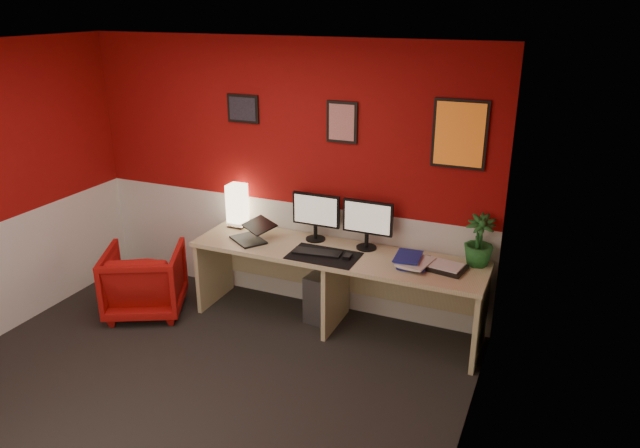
{
  "coord_description": "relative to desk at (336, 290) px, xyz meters",
  "views": [
    {
      "loc": [
        2.41,
        -3.03,
        2.79
      ],
      "look_at": [
        0.6,
        1.21,
        1.05
      ],
      "focal_mm": 33.48,
      "sensor_mm": 36.0,
      "label": 1
    }
  ],
  "objects": [
    {
      "name": "ceiling",
      "position": [
        -0.67,
        -1.41,
        2.13
      ],
      "size": [
        4.0,
        3.5,
        0.01
      ],
      "primitive_type": "cube",
      "color": "white",
      "rests_on": "ground"
    },
    {
      "name": "art_center",
      "position": [
        -0.09,
        0.33,
        1.44
      ],
      "size": [
        0.28,
        0.02,
        0.36
      ],
      "primitive_type": "cube",
      "color": "red",
      "rests_on": "wall_back"
    },
    {
      "name": "book_middle",
      "position": [
        0.6,
        -0.01,
        0.41
      ],
      "size": [
        0.29,
        0.35,
        0.02
      ],
      "primitive_type": "imported",
      "rotation": [
        0.0,
        0.0,
        -0.19
      ],
      "color": "silver",
      "rests_on": "book_bottom"
    },
    {
      "name": "art_left",
      "position": [
        -1.06,
        0.33,
        1.49
      ],
      "size": [
        0.32,
        0.02,
        0.26
      ],
      "primitive_type": "cube",
      "color": "black",
      "rests_on": "wall_back"
    },
    {
      "name": "monitor_right",
      "position": [
        0.21,
        0.18,
        0.66
      ],
      "size": [
        0.45,
        0.06,
        0.58
      ],
      "primitive_type": "cube",
      "color": "black",
      "rests_on": "desk"
    },
    {
      "name": "monitor_left",
      "position": [
        -0.28,
        0.19,
        0.66
      ],
      "size": [
        0.45,
        0.06,
        0.58
      ],
      "primitive_type": "cube",
      "color": "black",
      "rests_on": "desk"
    },
    {
      "name": "pc_tower",
      "position": [
        -0.17,
        0.14,
        -0.14
      ],
      "size": [
        0.25,
        0.47,
        0.45
      ],
      "primitive_type": "cube",
      "rotation": [
        0.0,
        0.0,
        -0.11
      ],
      "color": "#99999E",
      "rests_on": "ground"
    },
    {
      "name": "armchair",
      "position": [
        -1.75,
        -0.45,
        -0.04
      ],
      "size": [
        0.93,
        0.94,
        0.64
      ],
      "primitive_type": "imported",
      "rotation": [
        0.0,
        0.0,
        3.61
      ],
      "color": "#A80E0A",
      "rests_on": "ground"
    },
    {
      "name": "art_right",
      "position": [
        0.92,
        0.33,
        1.42
      ],
      "size": [
        0.44,
        0.02,
        0.56
      ],
      "primitive_type": "cube",
      "color": "orange",
      "rests_on": "wall_back"
    },
    {
      "name": "laptop",
      "position": [
        -0.83,
        -0.08,
        0.47
      ],
      "size": [
        0.4,
        0.38,
        0.22
      ],
      "primitive_type": "cube",
      "rotation": [
        0.0,
        0.0,
        -0.6
      ],
      "color": "black",
      "rests_on": "desk"
    },
    {
      "name": "book_top",
      "position": [
        0.53,
        -0.01,
        0.43
      ],
      "size": [
        0.23,
        0.3,
        0.03
      ],
      "primitive_type": "imported",
      "rotation": [
        0.0,
        0.0,
        0.07
      ],
      "color": "navy",
      "rests_on": "book_middle"
    },
    {
      "name": "wall_back",
      "position": [
        -0.67,
        0.34,
        0.89
      ],
      "size": [
        4.0,
        0.01,
        2.5
      ],
      "primitive_type": "cube",
      "color": "maroon",
      "rests_on": "ground"
    },
    {
      "name": "potted_plant",
      "position": [
        1.17,
        0.22,
        0.58
      ],
      "size": [
        0.25,
        0.25,
        0.43
      ],
      "primitive_type": "imported",
      "rotation": [
        0.0,
        0.0,
        0.02
      ],
      "color": "#19591E",
      "rests_on": "desk"
    },
    {
      "name": "wall_right",
      "position": [
        1.33,
        -1.41,
        0.89
      ],
      "size": [
        0.01,
        3.5,
        2.5
      ],
      "primitive_type": "cube",
      "color": "maroon",
      "rests_on": "ground"
    },
    {
      "name": "wainscot_right",
      "position": [
        1.33,
        -1.41,
        0.14
      ],
      "size": [
        0.01,
        3.5,
        1.0
      ],
      "primitive_type": "cube",
      "color": "silver",
      "rests_on": "ground"
    },
    {
      "name": "zen_tray",
      "position": [
        0.93,
        0.02,
        0.38
      ],
      "size": [
        0.39,
        0.31,
        0.03
      ],
      "primitive_type": "cube",
      "rotation": [
        0.0,
        0.0,
        -0.17
      ],
      "color": "black",
      "rests_on": "desk"
    },
    {
      "name": "book_bottom",
      "position": [
        0.57,
        -0.0,
        0.38
      ],
      "size": [
        0.27,
        0.34,
        0.03
      ],
      "primitive_type": "imported",
      "rotation": [
        0.0,
        0.0,
        0.1
      ],
      "color": "navy",
      "rests_on": "desk"
    },
    {
      "name": "wainscot_back",
      "position": [
        -0.67,
        0.34,
        0.14
      ],
      "size": [
        4.0,
        0.01,
        1.0
      ],
      "primitive_type": "cube",
      "color": "silver",
      "rests_on": "ground"
    },
    {
      "name": "keyboard",
      "position": [
        -0.13,
        -0.11,
        0.38
      ],
      "size": [
        0.43,
        0.19,
        0.02
      ],
      "primitive_type": "cube",
      "rotation": [
        0.0,
        0.0,
        0.13
      ],
      "color": "black",
      "rests_on": "desk_mat"
    },
    {
      "name": "shoji_lamp",
      "position": [
        -1.11,
        0.22,
        0.56
      ],
      "size": [
        0.16,
        0.16,
        0.4
      ],
      "primitive_type": "cube",
      "color": "#FFE5B2",
      "rests_on": "desk"
    },
    {
      "name": "mouse",
      "position": [
        0.14,
        -0.1,
        0.39
      ],
      "size": [
        0.07,
        0.1,
        0.03
      ],
      "primitive_type": "cube",
      "rotation": [
        0.0,
        0.0,
        0.06
      ],
      "color": "black",
      "rests_on": "desk_mat"
    },
    {
      "name": "desk_mat",
      "position": [
        -0.07,
        -0.12,
        0.37
      ],
      "size": [
        0.6,
        0.38,
        0.01
      ],
      "primitive_type": "cube",
      "color": "black",
      "rests_on": "desk"
    },
    {
      "name": "ground",
      "position": [
        -0.67,
        -1.41,
        -0.36
      ],
      "size": [
        4.0,
        3.5,
        0.01
      ],
      "primitive_type": "cube",
      "color": "black",
      "rests_on": "ground"
    },
    {
      "name": "desk",
      "position": [
        0.0,
        0.0,
        0.0
      ],
      "size": [
        2.6,
        0.65,
        0.73
      ],
      "primitive_type": "cube",
      "color": "tan",
      "rests_on": "ground"
    }
  ]
}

